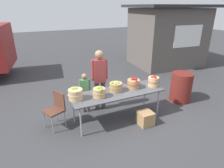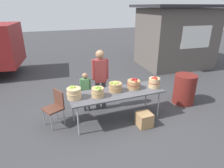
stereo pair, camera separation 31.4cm
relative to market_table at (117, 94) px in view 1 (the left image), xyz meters
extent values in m
plane|color=#38383A|center=(0.00, 0.00, -0.71)|extent=(40.00, 40.00, 0.00)
cube|color=#4C4C51|center=(0.00, 0.00, 0.02)|extent=(2.30, 0.76, 0.03)
cylinder|color=#99999E|center=(-1.03, -0.30, -0.35)|extent=(0.04, 0.04, 0.72)
cylinder|color=#99999E|center=(1.03, -0.30, -0.35)|extent=(0.04, 0.04, 0.72)
cylinder|color=#99999E|center=(-1.03, 0.30, -0.35)|extent=(0.04, 0.04, 0.72)
cylinder|color=#99999E|center=(1.03, 0.30, -0.35)|extent=(0.04, 0.04, 0.72)
cylinder|color=tan|center=(-1.01, 0.05, 0.16)|extent=(0.31, 0.31, 0.24)
torus|color=tan|center=(-1.01, 0.05, 0.17)|extent=(0.33, 0.33, 0.01)
sphere|color=#9EC647|center=(-1.00, 0.08, 0.30)|extent=(0.07, 0.07, 0.07)
sphere|color=#8CB738|center=(-1.05, 0.09, 0.29)|extent=(0.08, 0.08, 0.08)
sphere|color=#8CB738|center=(-1.00, 0.10, 0.30)|extent=(0.07, 0.07, 0.07)
sphere|color=#7AA833|center=(-1.05, 0.11, 0.30)|extent=(0.07, 0.07, 0.07)
cylinder|color=tan|center=(-0.49, -0.06, 0.15)|extent=(0.28, 0.28, 0.21)
torus|color=tan|center=(-0.49, -0.06, 0.16)|extent=(0.30, 0.30, 0.01)
sphere|color=#7AA833|center=(-0.54, -0.04, 0.25)|extent=(0.06, 0.06, 0.06)
sphere|color=#7AA833|center=(-0.49, -0.16, 0.26)|extent=(0.08, 0.08, 0.08)
sphere|color=#7AA833|center=(-0.49, -0.06, 0.26)|extent=(0.08, 0.08, 0.08)
sphere|color=#7AA833|center=(-0.51, -0.08, 0.27)|extent=(0.08, 0.08, 0.08)
sphere|color=#7AA833|center=(-0.46, -0.08, 0.27)|extent=(0.07, 0.07, 0.07)
sphere|color=#8CB738|center=(-0.47, -0.04, 0.25)|extent=(0.07, 0.07, 0.07)
sphere|color=#9EC647|center=(-0.51, -0.16, 0.25)|extent=(0.07, 0.07, 0.07)
cylinder|color=#A87F51|center=(0.00, 0.08, 0.15)|extent=(0.31, 0.31, 0.21)
torus|color=#A87F51|center=(0.00, 0.08, 0.16)|extent=(0.33, 0.33, 0.01)
sphere|color=#8CB738|center=(-0.10, 0.08, 0.26)|extent=(0.07, 0.07, 0.07)
sphere|color=#8CB738|center=(-0.04, 0.10, 0.24)|extent=(0.06, 0.06, 0.06)
sphere|color=#9EC647|center=(-0.05, 0.08, 0.24)|extent=(0.08, 0.08, 0.08)
sphere|color=#9EC647|center=(-0.01, 0.05, 0.25)|extent=(0.07, 0.07, 0.07)
sphere|color=#7AA833|center=(0.03, 0.03, 0.25)|extent=(0.07, 0.07, 0.07)
sphere|color=#7AA833|center=(-0.06, 0.00, 0.25)|extent=(0.07, 0.07, 0.07)
sphere|color=#9EC647|center=(0.00, 0.07, 0.27)|extent=(0.07, 0.07, 0.07)
cylinder|color=#A87F51|center=(0.50, 0.07, 0.15)|extent=(0.32, 0.32, 0.21)
torus|color=maroon|center=(0.50, 0.07, 0.16)|extent=(0.34, 0.34, 0.01)
sphere|color=maroon|center=(0.52, 0.08, 0.25)|extent=(0.07, 0.07, 0.07)
sphere|color=#B22319|center=(0.47, 0.08, 0.28)|extent=(0.08, 0.08, 0.08)
sphere|color=maroon|center=(0.55, 0.08, 0.26)|extent=(0.08, 0.08, 0.08)
sphere|color=#B22319|center=(0.49, -0.05, 0.26)|extent=(0.08, 0.08, 0.08)
sphere|color=maroon|center=(0.55, 0.15, 0.24)|extent=(0.07, 0.07, 0.07)
cylinder|color=tan|center=(1.02, -0.06, 0.16)|extent=(0.28, 0.28, 0.24)
torus|color=maroon|center=(1.02, -0.06, 0.17)|extent=(0.30, 0.30, 0.01)
sphere|color=#B22319|center=(1.02, -0.10, 0.29)|extent=(0.07, 0.07, 0.07)
sphere|color=maroon|center=(1.04, -0.05, 0.29)|extent=(0.08, 0.08, 0.08)
sphere|color=#B22319|center=(1.04, -0.09, 0.29)|extent=(0.07, 0.07, 0.07)
sphere|color=maroon|center=(0.96, -0.05, 0.28)|extent=(0.07, 0.07, 0.07)
sphere|color=#B22319|center=(1.00, -0.14, 0.29)|extent=(0.07, 0.07, 0.07)
sphere|color=#B22319|center=(0.99, -0.08, 0.30)|extent=(0.08, 0.08, 0.08)
sphere|color=maroon|center=(1.05, -0.03, 0.28)|extent=(0.07, 0.07, 0.07)
cylinder|color=#3F3F3F|center=(-0.10, 0.66, -0.31)|extent=(0.12, 0.12, 0.81)
cylinder|color=#3F3F3F|center=(-0.27, 0.69, -0.31)|extent=(0.12, 0.12, 0.81)
cube|color=maroon|center=(-0.18, 0.67, 0.40)|extent=(0.34, 0.27, 0.61)
sphere|color=#936B4C|center=(-0.18, 0.67, 0.84)|extent=(0.22, 0.22, 0.22)
cylinder|color=maroon|center=(-0.01, 0.64, 0.44)|extent=(0.08, 0.08, 0.54)
cylinder|color=maroon|center=(-0.36, 0.71, 0.44)|extent=(0.08, 0.08, 0.54)
cylinder|color=#3F3F3F|center=(-0.54, 0.67, -0.44)|extent=(0.08, 0.08, 0.54)
cylinder|color=#3F3F3F|center=(-0.65, 0.70, -0.44)|extent=(0.08, 0.08, 0.54)
cube|color=#4C7F4C|center=(-0.60, 0.68, 0.03)|extent=(0.24, 0.20, 0.40)
sphere|color=#936B4C|center=(-0.60, 0.68, 0.31)|extent=(0.15, 0.15, 0.15)
cylinder|color=#4C7F4C|center=(-0.49, 0.65, 0.05)|extent=(0.06, 0.06, 0.36)
cylinder|color=#4C7F4C|center=(-0.71, 0.72, 0.05)|extent=(0.06, 0.06, 0.36)
cube|color=black|center=(-2.38, 4.75, 0.86)|extent=(0.31, 1.75, 0.80)
cube|color=#59514C|center=(4.39, 3.49, 0.59)|extent=(3.18, 2.62, 2.60)
cube|color=#262628|center=(4.39, 3.49, 1.97)|extent=(3.71, 3.16, 0.12)
cube|color=white|center=(4.48, 2.29, 0.79)|extent=(1.40, 0.15, 0.90)
cube|color=brown|center=(-1.49, 0.30, -0.27)|extent=(0.53, 0.53, 0.04)
cube|color=brown|center=(-1.33, 0.38, -0.05)|extent=(0.20, 0.38, 0.40)
cylinder|color=gray|center=(-1.72, 0.39, -0.50)|extent=(0.02, 0.02, 0.42)
cylinder|color=gray|center=(-1.58, 0.08, -0.50)|extent=(0.02, 0.02, 0.42)
cylinder|color=gray|center=(-1.41, 0.53, -0.50)|extent=(0.02, 0.02, 0.42)
cylinder|color=gray|center=(-1.27, 0.22, -0.50)|extent=(0.02, 0.02, 0.42)
cylinder|color=maroon|center=(2.20, 0.11, -0.27)|extent=(0.62, 0.62, 0.87)
cube|color=#A87F51|center=(0.51, -0.52, -0.54)|extent=(0.34, 0.34, 0.34)
camera|label=1|loc=(-1.93, -3.75, 1.98)|focal=30.69mm
camera|label=2|loc=(-1.64, -3.88, 1.98)|focal=30.69mm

